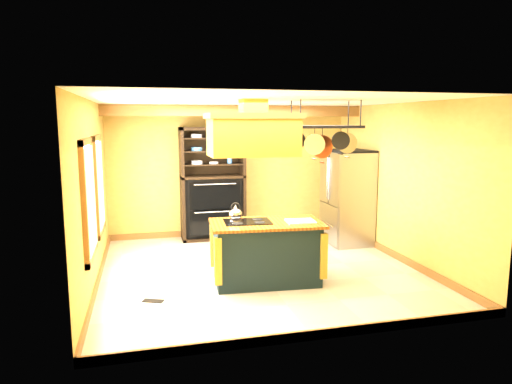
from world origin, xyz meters
name	(u,v)px	position (x,y,z in m)	size (l,w,h in m)	color
floor	(259,270)	(0.00, 0.00, 0.00)	(5.00, 5.00, 0.00)	beige
ceiling	(259,101)	(0.00, 0.00, 2.70)	(5.00, 5.00, 0.00)	white
wall_back	(230,171)	(0.00, 2.50, 1.35)	(5.00, 0.02, 2.70)	gold
wall_front	(318,221)	(0.00, -2.50, 1.35)	(5.00, 0.02, 2.70)	gold
wall_left	(93,194)	(-2.50, 0.00, 1.35)	(0.02, 5.00, 2.70)	gold
wall_right	(400,183)	(2.50, 0.00, 1.35)	(0.02, 5.00, 2.70)	gold
ceiling_beam	(237,111)	(0.00, 1.70, 2.59)	(5.00, 0.15, 0.20)	brown
window_near	(89,199)	(-2.47, -0.80, 1.40)	(0.06, 1.06, 1.56)	brown
window_far	(99,185)	(-2.47, 0.60, 1.40)	(0.06, 1.06, 1.56)	brown
kitchen_island	(266,251)	(-0.04, -0.56, 0.47)	(1.70, 1.03, 1.11)	black
range_hood	(253,133)	(-0.24, -0.57, 2.23)	(1.32, 0.75, 0.80)	gold
pot_rack	(325,134)	(0.87, -0.55, 2.21)	(1.11, 0.51, 0.86)	black
refrigerator	(347,199)	(2.09, 1.21, 0.88)	(0.78, 0.93, 1.81)	#999CA2
hutch	(212,196)	(-0.42, 2.25, 0.88)	(1.29, 0.58, 2.28)	black
floor_register	(153,301)	(-1.71, -0.93, 0.01)	(0.28, 0.12, 0.01)	black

